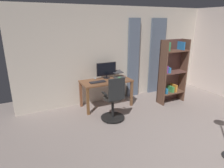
# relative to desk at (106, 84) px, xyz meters

# --- Properties ---
(ground_plane) EXTENTS (8.44, 8.44, 0.00)m
(ground_plane) POSITION_rel_desk_xyz_m (-0.64, 2.78, -0.62)
(ground_plane) COLOR gray
(back_room_partition) EXTENTS (5.78, 0.10, 2.59)m
(back_room_partition) POSITION_rel_desk_xyz_m (-0.64, -0.46, 0.67)
(back_room_partition) COLOR beige
(back_room_partition) RESTS_ON ground
(curtain_left_panel) EXTENTS (0.53, 0.06, 2.28)m
(curtain_left_panel) POSITION_rel_desk_xyz_m (-1.90, -0.35, 0.52)
(curtain_left_panel) COLOR slate
(curtain_left_panel) RESTS_ON ground
(curtain_right_panel) EXTENTS (0.36, 0.06, 2.28)m
(curtain_right_panel) POSITION_rel_desk_xyz_m (-1.05, -0.35, 0.52)
(curtain_right_panel) COLOR slate
(curtain_right_panel) RESTS_ON ground
(desk) EXTENTS (1.32, 0.63, 0.73)m
(desk) POSITION_rel_desk_xyz_m (0.00, 0.00, 0.00)
(desk) COLOR brown
(desk) RESTS_ON ground
(office_chair) EXTENTS (0.56, 0.56, 1.05)m
(office_chair) POSITION_rel_desk_xyz_m (0.18, 0.80, -0.14)
(office_chair) COLOR black
(office_chair) RESTS_ON ground
(computer_monitor) EXTENTS (0.56, 0.18, 0.42)m
(computer_monitor) POSITION_rel_desk_xyz_m (-0.10, -0.20, 0.34)
(computer_monitor) COLOR black
(computer_monitor) RESTS_ON desk
(computer_keyboard) EXTENTS (0.41, 0.14, 0.02)m
(computer_keyboard) POSITION_rel_desk_xyz_m (0.27, 0.07, 0.12)
(computer_keyboard) COLOR #232328
(computer_keyboard) RESTS_ON desk
(laptop) EXTENTS (0.30, 0.36, 0.16)m
(laptop) POSITION_rel_desk_xyz_m (-0.43, -0.12, 0.16)
(laptop) COLOR #333338
(laptop) RESTS_ON desk
(computer_mouse) EXTENTS (0.06, 0.10, 0.04)m
(computer_mouse) POSITION_rel_desk_xyz_m (0.21, -0.24, 0.12)
(computer_mouse) COLOR #B7BCC1
(computer_mouse) RESTS_ON desk
(mug_coffee) EXTENTS (0.13, 0.09, 0.10)m
(mug_coffee) POSITION_rel_desk_xyz_m (-0.28, 0.21, 0.15)
(mug_coffee) COLOR #3D9951
(mug_coffee) RESTS_ON desk
(bookshelf) EXTENTS (0.77, 0.30, 1.74)m
(bookshelf) POSITION_rel_desk_xyz_m (-1.75, 0.48, 0.25)
(bookshelf) COLOR brown
(bookshelf) RESTS_ON ground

